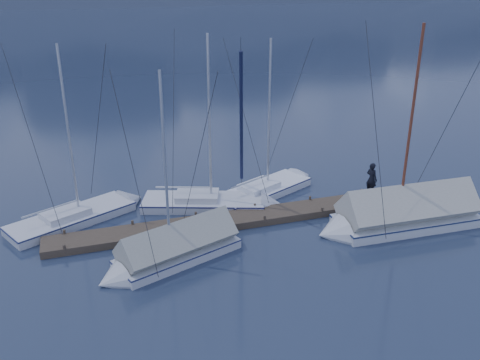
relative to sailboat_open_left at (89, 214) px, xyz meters
name	(u,v)px	position (x,y,z in m)	size (l,w,h in m)	color
ground	(254,242)	(6.89, -4.89, -0.16)	(1000.00, 1000.00, 0.00)	#172034
dock	(240,220)	(6.89, -2.89, -0.05)	(18.00, 1.50, 0.54)	#382D23
mooring_posts	(230,217)	(6.39, -2.89, 0.19)	(15.12, 1.52, 0.35)	#382D23
sailboat_open_left	(89,214)	(0.00, 0.00, 0.00)	(7.08, 4.87, 9.18)	silver
sailboat_open_mid	(221,204)	(6.51, -0.92, 0.01)	(7.43, 4.22, 9.47)	silver
sailboat_open_right	(273,187)	(9.86, 0.31, 0.00)	(6.96, 4.67, 9.00)	white
sailboat_covered_near	(396,217)	(13.68, -5.58, 0.35)	(7.98, 3.42, 10.28)	silver
sailboat_covered_far	(168,253)	(2.94, -5.44, 0.26)	(6.45, 3.89, 8.70)	silver
person	(372,179)	(14.17, -2.54, 1.05)	(0.64, 0.42, 1.75)	black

